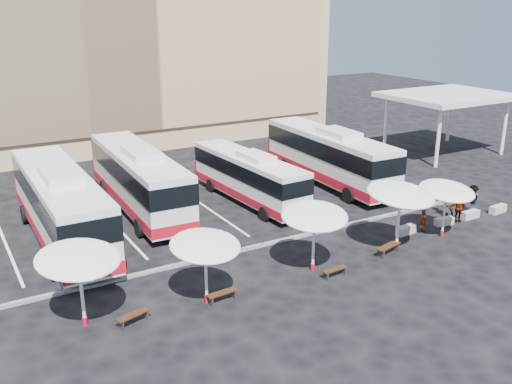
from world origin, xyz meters
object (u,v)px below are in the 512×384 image
sunshade_0 (78,260)px  sunshade_3 (401,195)px  sunshade_4 (447,191)px  conc_bench_1 (444,221)px  conc_bench_2 (470,215)px  sunshade_2 (314,216)px  conc_bench_0 (406,230)px  wood_bench_3 (388,248)px  conc_bench_3 (498,209)px  passenger_1 (448,201)px  sunshade_1 (205,246)px  wood_bench_2 (335,271)px  bus_1 (139,178)px  passenger_3 (472,199)px  bus_2 (249,176)px  bus_3 (329,155)px  passenger_2 (458,209)px  wood_bench_0 (133,316)px  passenger_0 (423,218)px  wood_bench_1 (222,294)px  bus_0 (60,203)px

sunshade_0 → sunshade_3: (16.19, -0.82, 0.17)m
sunshade_3 → sunshade_4: (3.56, 0.11, -0.42)m
conc_bench_1 → conc_bench_2: 2.22m
sunshade_2 → conc_bench_0: 7.84m
wood_bench_3 → conc_bench_3: bearing=6.8°
conc_bench_0 → passenger_1: 4.37m
sunshade_1 → sunshade_4: 14.66m
wood_bench_2 → bus_1: bearing=109.6°
conc_bench_2 → passenger_3: (0.99, 0.77, 0.64)m
sunshade_4 → passenger_1: (2.73, 2.13, -1.73)m
conc_bench_0 → passenger_1: bearing=11.2°
bus_1 → passenger_1: bearing=-31.6°
bus_2 → passenger_3: bus_2 is taller
bus_3 → passenger_2: bearing=-76.9°
bus_1 → wood_bench_0: 13.93m
conc_bench_1 → passenger_2: passenger_2 is taller
bus_3 → sunshade_0: (-20.34, -10.65, 0.84)m
sunshade_4 → passenger_3: 5.37m
sunshade_3 → conc_bench_3: size_ratio=3.30×
bus_2 → passenger_0: (5.93, -9.72, -0.92)m
conc_bench_2 → passenger_1: passenger_1 is taller
conc_bench_2 → wood_bench_3: bearing=-169.9°
sunshade_0 → wood_bench_1: 6.38m
bus_1 → wood_bench_2: bearing=-68.2°
sunshade_1 → passenger_3: 19.52m
sunshade_0 → conc_bench_1: size_ratio=3.50×
bus_0 → passenger_3: bearing=-18.8°
conc_bench_3 → wood_bench_3: bearing=-173.2°
sunshade_1 → wood_bench_2: size_ratio=2.46×
wood_bench_0 → conc_bench_3: size_ratio=1.20×
passenger_3 → bus_2: bearing=-48.9°
sunshade_0 → wood_bench_3: sunshade_0 is taller
wood_bench_2 → passenger_0: passenger_0 is taller
bus_2 → conc_bench_3: (12.39, -9.79, -1.52)m
wood_bench_2 → passenger_0: 8.05m
sunshade_3 → conc_bench_2: size_ratio=3.33×
bus_0 → wood_bench_2: size_ratio=9.82×
bus_1 → conc_bench_2: (16.83, -11.64, -1.89)m
wood_bench_1 → wood_bench_3: (9.73, 0.03, 0.05)m
bus_1 → bus_3: bus_1 is taller
bus_0 → sunshade_4: bearing=-28.0°
wood_bench_2 → bus_0: bearing=132.9°
sunshade_3 → wood_bench_1: (-10.46, -0.20, -2.78)m
sunshade_2 → sunshade_4: sunshade_2 is taller
bus_0 → passenger_3: 24.59m
wood_bench_1 → sunshade_4: bearing=1.3°
conc_bench_2 → passenger_0: size_ratio=0.75×
bus_2 → passenger_2: (8.96, -9.59, -0.93)m
bus_2 → passenger_3: 14.19m
sunshade_3 → passenger_3: bearing=13.8°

